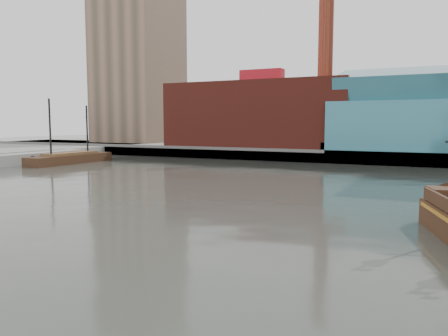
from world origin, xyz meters
The scene contains 5 objects.
ground centered at (0.00, 0.00, 0.00)m, with size 400.00×400.00×0.00m, color #272A25.
promenade_far centered at (0.00, 92.00, 1.00)m, with size 220.00×60.00×2.00m, color slate.
seawall centered at (0.00, 62.50, 1.30)m, with size 220.00×1.00×2.60m, color #4C4C49.
skyline centered at (5.21, 84.56, 24.55)m, with size 149.00×45.00×62.00m.
docked_vessel centered at (-49.52, 40.21, 0.82)m, with size 4.27×18.98×12.90m.
Camera 1 is at (14.51, -23.01, 7.86)m, focal length 35.00 mm.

